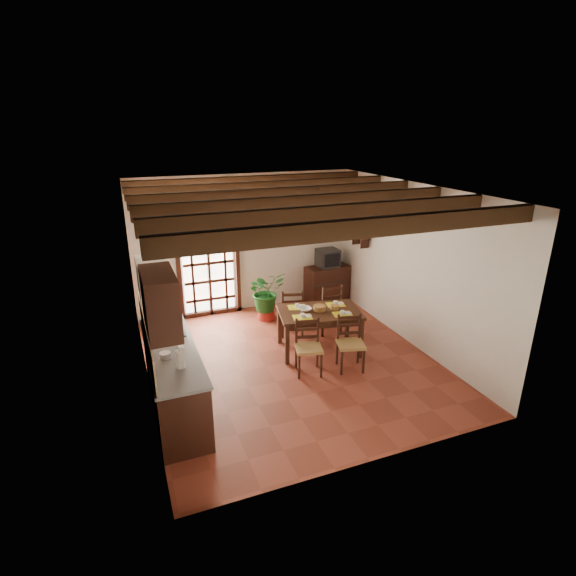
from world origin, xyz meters
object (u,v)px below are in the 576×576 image
chair_far_right (328,316)px  pendant_lamp (319,231)px  chair_near_right (350,353)px  chair_far_left (292,320)px  potted_plant (266,292)px  sideboard (327,284)px  dining_table (319,316)px  chair_near_left (308,357)px  crt_tv (328,258)px  kitchen_counter (173,378)px

chair_far_right → pendant_lamp: 1.91m
chair_near_right → chair_far_left: (-0.40, 1.49, 0.01)m
chair_near_right → potted_plant: size_ratio=0.42×
pendant_lamp → potted_plant: bearing=105.5°
chair_far_left → sideboard: bearing=-119.9°
dining_table → chair_near_left: 0.86m
chair_near_right → chair_far_right: size_ratio=0.91×
chair_near_left → chair_far_right: (0.94, 1.23, 0.03)m
crt_tv → pendant_lamp: 2.46m
chair_near_right → pendant_lamp: 2.00m
chair_far_left → potted_plant: 0.92m
sideboard → crt_tv: (0.00, -0.01, 0.59)m
kitchen_counter → chair_near_left: bearing=5.5°
chair_near_left → sideboard: chair_near_left is taller
chair_far_left → chair_near_left: bearing=95.6°
dining_table → pendant_lamp: size_ratio=1.78×
chair_near_right → pendant_lamp: bearing=118.2°
dining_table → chair_far_left: (-0.20, 0.75, -0.36)m
crt_tv → potted_plant: 1.66m
kitchen_counter → chair_far_right: kitchen_counter is taller
crt_tv → potted_plant: size_ratio=0.21×
chair_far_left → crt_tv: crt_tv is taller
kitchen_counter → chair_near_right: (2.75, 0.07, -0.20)m
kitchen_counter → chair_far_left: size_ratio=2.48×
dining_table → chair_far_right: bearing=63.7°
chair_near_right → chair_far_right: (0.27, 1.36, 0.03)m
potted_plant → sideboard: bearing=14.9°
chair_near_right → crt_tv: (0.93, 2.75, 0.72)m
chair_near_right → potted_plant: potted_plant is taller
dining_table → chair_near_left: bearing=-116.0°
sideboard → crt_tv: 0.59m
chair_far_left → pendant_lamp: (0.20, -0.65, 1.79)m
dining_table → chair_far_left: size_ratio=1.65×
chair_far_left → chair_far_right: 0.68m
chair_near_left → chair_near_right: (0.67, -0.13, 0.00)m
crt_tv → pendant_lamp: size_ratio=0.53×
dining_table → chair_near_left: size_ratio=1.73×
pendant_lamp → crt_tv: bearing=59.2°
dining_table → crt_tv: bearing=71.7°
kitchen_counter → crt_tv: kitchen_counter is taller
chair_far_left → sideboard: chair_far_left is taller
kitchen_counter → sideboard: kitchen_counter is taller
chair_near_right → potted_plant: 2.44m
kitchen_counter → crt_tv: 4.67m
kitchen_counter → chair_near_right: 2.76m
chair_near_right → chair_far_left: 1.55m
potted_plant → pendant_lamp: (0.42, -1.50, 1.51)m
chair_near_right → sideboard: size_ratio=0.93×
dining_table → chair_far_right: chair_far_right is taller
chair_far_left → pendant_lamp: pendant_lamp is taller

